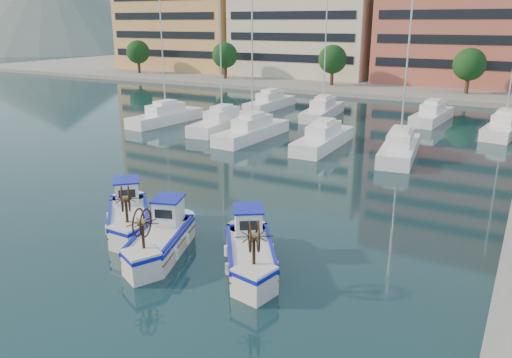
{
  "coord_description": "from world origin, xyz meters",
  "views": [
    {
      "loc": [
        11.77,
        -14.59,
        9.28
      ],
      "look_at": [
        -0.25,
        6.87,
        1.5
      ],
      "focal_mm": 35.0,
      "sensor_mm": 36.0,
      "label": 1
    }
  ],
  "objects": [
    {
      "name": "yacht_marina",
      "position": [
        -3.15,
        27.54,
        0.53
      ],
      "size": [
        39.72,
        23.46,
        11.5
      ],
      "color": "white",
      "rests_on": "ground"
    },
    {
      "name": "fishing_boat_a",
      "position": [
        -3.94,
        1.31,
        0.75
      ],
      "size": [
        4.11,
        4.24,
        2.71
      ],
      "rotation": [
        0.0,
        0.0,
        0.75
      ],
      "color": "silver",
      "rests_on": "ground"
    },
    {
      "name": "fishing_boat_c",
      "position": [
        2.89,
        0.78,
        0.75
      ],
      "size": [
        3.79,
        4.42,
        2.71
      ],
      "rotation": [
        0.0,
        0.0,
        0.59
      ],
      "color": "silver",
      "rests_on": "ground"
    },
    {
      "name": "ground",
      "position": [
        0.0,
        0.0,
        0.0
      ],
      "size": [
        300.0,
        300.0,
        0.0
      ],
      "primitive_type": "plane",
      "color": "#18393E",
      "rests_on": "ground"
    },
    {
      "name": "hill_west",
      "position": [
        -140.0,
        110.0,
        0.0
      ],
      "size": [
        180.0,
        180.0,
        60.0
      ],
      "primitive_type": "cone",
      "color": "slate",
      "rests_on": "ground"
    },
    {
      "name": "fishing_boat_b",
      "position": [
        -0.96,
        0.09,
        0.74
      ],
      "size": [
        2.99,
        4.43,
        2.67
      ],
      "rotation": [
        0.0,
        0.0,
        0.33
      ],
      "color": "silver",
      "rests_on": "ground"
    }
  ]
}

